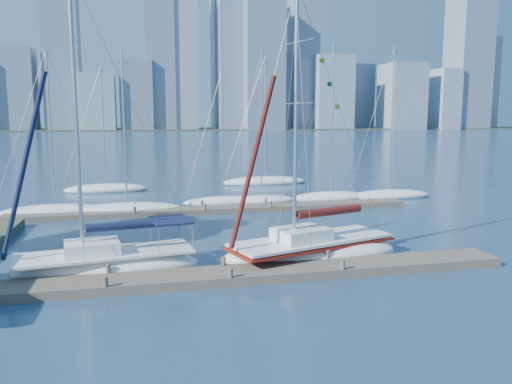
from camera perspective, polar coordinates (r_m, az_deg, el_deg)
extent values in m
plane|color=navy|center=(22.05, -3.33, -10.01)|extent=(700.00, 700.00, 0.00)
cube|color=#4F443A|center=(21.99, -3.33, -9.52)|extent=(26.00, 2.00, 0.40)
cube|color=#4F443A|center=(37.66, -4.51, -2.01)|extent=(30.00, 1.80, 0.36)
cube|color=#38472D|center=(340.72, -12.67, 7.00)|extent=(800.00, 100.00, 1.50)
ellipsoid|color=white|center=(23.88, -16.71, -8.30)|extent=(8.63, 3.89, 1.46)
cube|color=white|center=(23.69, -16.78, -6.72)|extent=(7.99, 3.59, 0.12)
cube|color=white|center=(23.58, -18.24, -6.01)|extent=(2.57, 2.09, 0.54)
cylinder|color=silver|center=(22.87, -19.89, 8.18)|extent=(0.18, 0.18, 12.19)
cylinder|color=silver|center=(23.53, -14.47, -3.93)|extent=(3.91, 0.66, 0.10)
cylinder|color=#101A37|center=(23.51, -14.48, -3.70)|extent=(3.64, 0.91, 0.39)
cube|color=#101A37|center=(23.80, -9.71, -3.17)|extent=(2.07, 2.54, 0.08)
ellipsoid|color=white|center=(25.21, 6.35, -7.06)|extent=(9.48, 5.49, 1.58)
cube|color=white|center=(25.03, 6.37, -5.43)|extent=(8.78, 5.07, 0.13)
cube|color=white|center=(24.58, 5.20, -4.78)|extent=(2.99, 2.58, 0.58)
cylinder|color=silver|center=(23.69, 4.55, 8.61)|extent=(0.19, 0.19, 12.01)
cylinder|color=silver|center=(25.42, 8.37, -2.46)|extent=(4.11, 1.37, 0.11)
cylinder|color=#4F1011|center=(25.40, 8.38, -2.22)|extent=(3.88, 1.57, 0.42)
cube|color=maroon|center=(25.07, 6.37, -5.83)|extent=(8.99, 5.24, 0.11)
ellipsoid|color=white|center=(39.21, -21.94, -2.14)|extent=(8.19, 4.52, 1.16)
cylinder|color=silver|center=(38.63, -22.44, 6.91)|extent=(0.13, 0.13, 10.66)
ellipsoid|color=white|center=(38.38, -14.50, -2.01)|extent=(8.52, 3.73, 1.15)
cylinder|color=silver|center=(37.79, -14.84, 7.25)|extent=(0.13, 0.13, 10.69)
ellipsoid|color=white|center=(41.18, -3.72, -1.12)|extent=(6.91, 3.68, 0.95)
cylinder|color=silver|center=(40.64, -3.80, 6.84)|extent=(0.10, 0.10, 10.04)
ellipsoid|color=white|center=(41.62, 0.64, -1.00)|extent=(5.94, 2.60, 0.95)
cylinder|color=silver|center=(41.06, 0.65, 7.91)|extent=(0.10, 0.10, 11.51)
ellipsoid|color=white|center=(43.57, 8.52, -0.64)|extent=(7.28, 2.66, 1.09)
cylinder|color=silver|center=(43.05, 8.73, 8.49)|extent=(0.12, 0.12, 12.24)
ellipsoid|color=white|center=(45.67, 14.95, -0.41)|extent=(8.04, 2.93, 1.11)
cylinder|color=silver|center=(45.17, 15.28, 8.21)|extent=(0.12, 0.12, 12.08)
ellipsoid|color=white|center=(50.13, -16.76, 0.29)|extent=(8.12, 4.45, 1.16)
cylinder|color=silver|center=(49.68, -17.06, 7.44)|extent=(0.13, 0.13, 10.82)
ellipsoid|color=white|center=(53.52, 1.00, 1.15)|extent=(9.52, 4.51, 1.25)
cylinder|color=silver|center=(53.10, 1.02, 8.67)|extent=(0.14, 0.14, 12.18)
cube|color=slate|center=(315.58, -25.72, 10.49)|extent=(20.47, 17.63, 46.19)
cube|color=gray|center=(333.21, -21.08, 9.95)|extent=(15.18, 17.61, 38.72)
cube|color=#7D8FA2|center=(306.51, -17.62, 9.72)|extent=(19.72, 19.81, 32.50)
cube|color=slate|center=(307.60, -13.52, 10.65)|extent=(18.82, 16.86, 40.85)
cube|color=gray|center=(312.97, -8.82, 14.53)|extent=(21.02, 14.99, 82.20)
cube|color=#7D8FA2|center=(331.78, -3.59, 14.31)|extent=(15.93, 17.46, 82.83)
cube|color=slate|center=(309.85, 0.84, 14.14)|extent=(23.23, 18.95, 76.27)
cube|color=gray|center=(329.78, 3.65, 11.36)|extent=(14.73, 17.11, 48.49)
cube|color=#7D8FA2|center=(323.46, 8.65, 11.11)|extent=(23.43, 18.80, 45.86)
cube|color=slate|center=(363.18, 11.54, 10.58)|extent=(17.52, 17.52, 44.06)
cube|color=gray|center=(343.56, 16.32, 10.39)|extent=(23.81, 23.94, 42.13)
cube|color=#7D8FA2|center=(359.42, 20.59, 9.87)|extent=(14.39, 21.38, 39.31)
cube|color=slate|center=(374.79, 23.06, 13.55)|extent=(23.31, 23.60, 90.15)
cube|color=gray|center=(405.45, 24.50, 11.21)|extent=(15.21, 17.08, 64.53)
cube|color=slate|center=(316.55, -21.42, 15.92)|extent=(19.67, 18.00, 103.20)
cube|color=slate|center=(313.77, -11.01, 15.94)|extent=(17.29, 18.00, 98.22)
cube|color=slate|center=(318.72, -2.58, 15.71)|extent=(19.74, 18.00, 95.51)
cube|color=slate|center=(329.84, 5.42, 15.27)|extent=(16.24, 18.00, 93.59)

